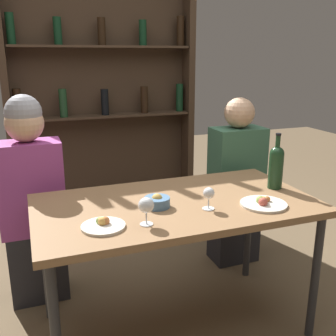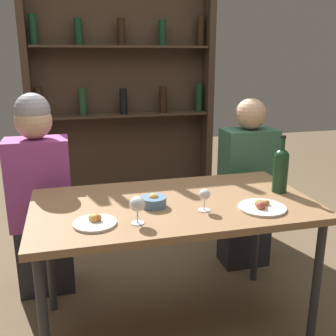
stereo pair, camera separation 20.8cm
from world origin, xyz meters
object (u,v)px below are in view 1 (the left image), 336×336
object	(u,v)px
food_plate_0	(263,203)
seated_person_right	(236,186)
seated_person_left	(32,203)
wine_glass_0	(146,206)
wine_bottle	(276,165)
snack_bowl	(157,202)
wine_glass_1	(209,194)
food_plate_1	(103,225)

from	to	relation	value
food_plate_0	seated_person_right	xyz separation A→B (m)	(0.29, 0.76, -0.19)
seated_person_left	seated_person_right	distance (m)	1.38
wine_glass_0	food_plate_0	bearing A→B (deg)	1.84
wine_bottle	snack_bowl	bearing A→B (deg)	-176.51
seated_person_left	wine_bottle	bearing A→B (deg)	-23.17
food_plate_0	seated_person_right	bearing A→B (deg)	69.15
wine_glass_1	seated_person_right	distance (m)	0.95
seated_person_left	food_plate_0	bearing A→B (deg)	-35.08
wine_glass_1	seated_person_left	distance (m)	1.09
seated_person_left	seated_person_right	xyz separation A→B (m)	(1.38, -0.00, -0.06)
food_plate_0	food_plate_1	size ratio (longest dim) A/B	1.20
food_plate_1	seated_person_right	distance (m)	1.34
wine_glass_0	food_plate_1	bearing A→B (deg)	167.98
wine_glass_0	snack_bowl	world-z (taller)	wine_glass_0
snack_bowl	seated_person_left	distance (m)	0.85
wine_glass_1	seated_person_left	bearing A→B (deg)	138.50
wine_bottle	food_plate_1	world-z (taller)	wine_bottle
wine_glass_0	seated_person_right	bearing A→B (deg)	40.67
wine_bottle	seated_person_left	distance (m)	1.44
seated_person_right	food_plate_0	bearing A→B (deg)	-110.85
wine_glass_0	food_plate_1	world-z (taller)	wine_glass_0
wine_glass_0	seated_person_left	xyz separation A→B (m)	(-0.47, 0.78, -0.20)
food_plate_1	seated_person_left	distance (m)	0.81
wine_glass_1	food_plate_1	size ratio (longest dim) A/B	0.57
wine_bottle	wine_glass_1	bearing A→B (deg)	-162.34
wine_bottle	seated_person_right	size ratio (longest dim) A/B	0.26
food_plate_0	seated_person_left	world-z (taller)	seated_person_left
wine_bottle	wine_glass_0	world-z (taller)	wine_bottle
wine_glass_1	food_plate_1	world-z (taller)	wine_glass_1
food_plate_1	seated_person_right	size ratio (longest dim) A/B	0.16
food_plate_0	food_plate_1	distance (m)	0.81
snack_bowl	wine_glass_1	bearing A→B (deg)	-26.49
wine_glass_0	wine_bottle	bearing A→B (deg)	15.26
wine_glass_1	seated_person_left	xyz separation A→B (m)	(-0.81, 0.71, -0.19)
wine_bottle	snack_bowl	xyz separation A→B (m)	(-0.72, -0.04, -0.11)
wine_bottle	wine_glass_0	bearing A→B (deg)	-164.74
food_plate_1	seated_person_left	size ratio (longest dim) A/B	0.15
snack_bowl	seated_person_left	world-z (taller)	seated_person_left
food_plate_0	snack_bowl	xyz separation A→B (m)	(-0.51, 0.16, 0.02)
wine_bottle	food_plate_1	xyz separation A→B (m)	(-1.02, -0.19, -0.12)
wine_bottle	seated_person_left	size ratio (longest dim) A/B	0.25
food_plate_1	seated_person_left	xyz separation A→B (m)	(-0.28, 0.74, -0.13)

